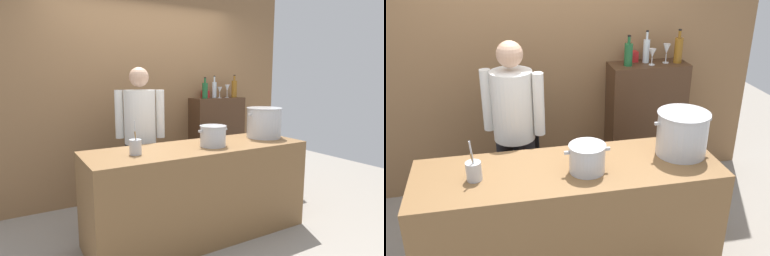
{
  "view_description": "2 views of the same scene",
  "coord_description": "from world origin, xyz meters",
  "views": [
    {
      "loc": [
        -1.57,
        -2.59,
        1.54
      ],
      "look_at": [
        0.14,
        0.38,
        1.01
      ],
      "focal_mm": 30.22,
      "sensor_mm": 36.0,
      "label": 1
    },
    {
      "loc": [
        -0.49,
        -2.58,
        2.38
      ],
      "look_at": [
        0.15,
        0.38,
        1.03
      ],
      "focal_mm": 40.09,
      "sensor_mm": 36.0,
      "label": 2
    }
  ],
  "objects": [
    {
      "name": "prep_counter",
      "position": [
        0.0,
        0.0,
        0.45
      ],
      "size": [
        2.16,
        0.7,
        0.9
      ],
      "primitive_type": "cube",
      "color": "brown",
      "rests_on": "ground_plane"
    },
    {
      "name": "wine_bottle_green",
      "position": [
        0.8,
        1.17,
        1.38
      ],
      "size": [
        0.08,
        0.08,
        0.29
      ],
      "color": "#1E592D",
      "rests_on": "bar_cabinet"
    },
    {
      "name": "brick_back_panel",
      "position": [
        0.0,
        1.4,
        1.5
      ],
      "size": [
        4.4,
        0.1,
        3.0
      ],
      "primitive_type": "cube",
      "color": "olive",
      "rests_on": "ground_plane"
    },
    {
      "name": "spice_tin_red",
      "position": [
        0.89,
        1.3,
        1.32
      ],
      "size": [
        0.09,
        0.09,
        0.1
      ],
      "primitive_type": "cube",
      "color": "red",
      "rests_on": "bar_cabinet"
    },
    {
      "name": "wine_bottle_clear",
      "position": [
        1.0,
        1.24,
        1.39
      ],
      "size": [
        0.06,
        0.06,
        0.31
      ],
      "color": "silver",
      "rests_on": "bar_cabinet"
    },
    {
      "name": "utensil_crock",
      "position": [
        -0.64,
        -0.02,
        0.97
      ],
      "size": [
        0.1,
        0.1,
        0.29
      ],
      "color": "#B7BABF",
      "rests_on": "prep_counter"
    },
    {
      "name": "bar_cabinet",
      "position": [
        1.02,
        1.19,
        0.63
      ],
      "size": [
        0.76,
        0.32,
        1.27
      ],
      "primitive_type": "cube",
      "color": "#472D1C",
      "rests_on": "ground_plane"
    },
    {
      "name": "stockpot_small",
      "position": [
        0.12,
        -0.07,
        1.0
      ],
      "size": [
        0.32,
        0.26,
        0.2
      ],
      "color": "#B7BABF",
      "rests_on": "prep_counter"
    },
    {
      "name": "stockpot_large",
      "position": [
        0.86,
        0.05,
        1.06
      ],
      "size": [
        0.44,
        0.38,
        0.33
      ],
      "color": "#B7BABF",
      "rests_on": "prep_counter"
    },
    {
      "name": "wine_glass_wide",
      "position": [
        1.19,
        1.18,
        1.4
      ],
      "size": [
        0.07,
        0.07,
        0.18
      ],
      "color": "silver",
      "rests_on": "bar_cabinet"
    },
    {
      "name": "wine_bottle_amber",
      "position": [
        1.3,
        1.17,
        1.4
      ],
      "size": [
        0.08,
        0.08,
        0.32
      ],
      "color": "#8C5919",
      "rests_on": "bar_cabinet"
    },
    {
      "name": "chef",
      "position": [
        -0.32,
        0.71,
        0.96
      ],
      "size": [
        0.49,
        0.41,
        1.66
      ],
      "rotation": [
        0.0,
        0.0,
        2.72
      ],
      "color": "black",
      "rests_on": "ground_plane"
    },
    {
      "name": "wine_glass_tall",
      "position": [
        1.03,
        1.14,
        1.38
      ],
      "size": [
        0.07,
        0.07,
        0.16
      ],
      "color": "silver",
      "rests_on": "bar_cabinet"
    }
  ]
}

